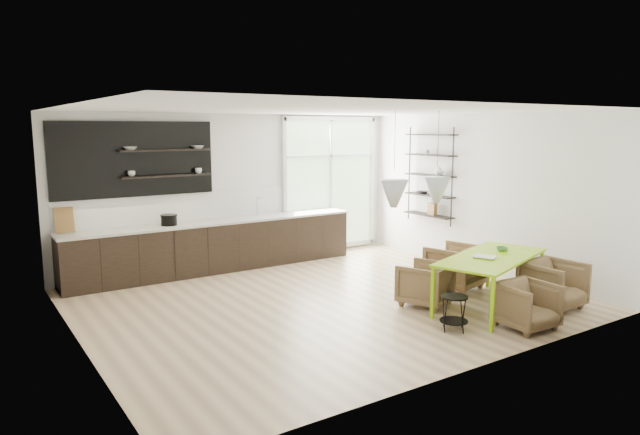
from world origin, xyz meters
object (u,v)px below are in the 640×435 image
(armchair_back_right, at_px, (455,267))
(armchair_front_left, at_px, (527,306))
(dining_table, at_px, (491,260))
(armchair_back_left, at_px, (425,284))
(wire_stool, at_px, (454,308))
(armchair_front_right, at_px, (553,285))

(armchair_back_right, xyz_separation_m, armchair_front_left, (-0.63, -1.88, -0.05))
(dining_table, distance_m, armchair_back_left, 1.03)
(dining_table, bearing_deg, armchair_front_left, -128.92)
(armchair_back_right, bearing_deg, armchair_front_left, 57.58)
(armchair_front_left, height_order, wire_stool, armchair_front_left)
(armchair_back_right, height_order, armchair_front_left, armchair_back_right)
(wire_stool, bearing_deg, armchair_front_left, -28.75)
(armchair_back_left, xyz_separation_m, armchair_back_right, (1.03, 0.38, 0.04))
(armchair_back_right, bearing_deg, dining_table, 59.32)
(dining_table, relative_size, wire_stool, 4.91)
(dining_table, distance_m, wire_stool, 1.33)
(armchair_back_left, height_order, armchair_front_right, armchair_front_right)
(dining_table, bearing_deg, armchair_back_right, 54.72)
(armchair_back_left, height_order, armchair_front_left, armchair_back_left)
(armchair_back_right, xyz_separation_m, wire_stool, (-1.49, -1.40, -0.07))
(armchair_back_left, bearing_deg, armchair_front_right, 119.79)
(armchair_back_left, distance_m, wire_stool, 1.12)
(dining_table, bearing_deg, armchair_back_left, 122.03)
(wire_stool, bearing_deg, armchair_back_right, 43.22)
(armchair_front_left, bearing_deg, armchair_front_right, 20.99)
(dining_table, height_order, armchair_back_right, dining_table)
(dining_table, xyz_separation_m, armchair_front_left, (-0.33, -0.89, -0.40))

